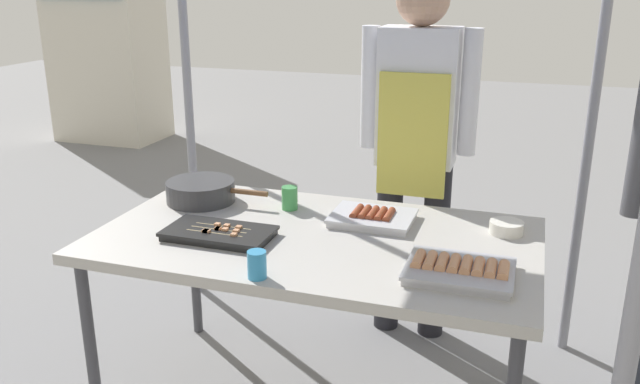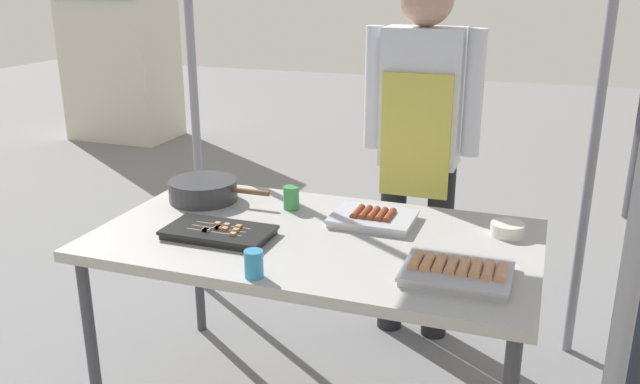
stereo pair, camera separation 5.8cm
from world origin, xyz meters
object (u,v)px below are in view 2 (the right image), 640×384
stall_table (315,248)px  tray_grilled_sausages (457,271)px  cooking_wok (204,189)px  neighbor_stall_left (119,40)px  condiment_bowl (508,229)px  drink_cup_by_wok (291,198)px  vendor_woman (420,131)px  tray_pork_links (373,218)px  drink_cup_near_edge (254,264)px  tray_meat_skewers (219,232)px

stall_table → tray_grilled_sausages: bearing=-18.9°
cooking_wok → neighbor_stall_left: 4.57m
condiment_bowl → drink_cup_by_wok: size_ratio=1.31×
drink_cup_by_wok → cooking_wok: bearing=-176.2°
cooking_wok → vendor_woman: size_ratio=0.27×
tray_pork_links → drink_cup_near_edge: bearing=-110.9°
cooking_wok → condiment_bowl: 1.24m
tray_grilled_sausages → cooking_wok: bearing=160.7°
condiment_bowl → vendor_woman: (-0.43, 0.49, 0.23)m
tray_pork_links → drink_cup_near_edge: size_ratio=3.50×
tray_meat_skewers → tray_pork_links: (0.49, 0.33, 0.00)m
drink_cup_by_wok → tray_meat_skewers: bearing=-110.0°
tray_pork_links → neighbor_stall_left: bearing=136.4°
tray_grilled_sausages → drink_cup_by_wok: bearing=150.3°
tray_meat_skewers → cooking_wok: cooking_wok is taller
tray_grilled_sausages → vendor_woman: bearing=108.9°
tray_grilled_sausages → neighbor_stall_left: 5.63m
tray_pork_links → tray_meat_skewers: bearing=-146.2°
stall_table → drink_cup_near_edge: size_ratio=17.83×
tray_meat_skewers → stall_table: bearing=22.8°
stall_table → tray_meat_skewers: tray_meat_skewers is taller
tray_grilled_sausages → neighbor_stall_left: size_ratio=0.17×
tray_grilled_sausages → condiment_bowl: bearing=74.2°
tray_meat_skewers → drink_cup_near_edge: size_ratio=4.35×
vendor_woman → tray_grilled_sausages: bearing=108.9°
stall_table → condiment_bowl: (0.66, 0.24, 0.08)m
cooking_wok → drink_cup_near_edge: (0.52, -0.60, -0.00)m
tray_meat_skewers → drink_cup_near_edge: bearing=-44.8°
cooking_wok → condiment_bowl: bearing=1.3°
tray_meat_skewers → vendor_woman: bearing=57.4°
drink_cup_near_edge → vendor_woman: 1.18m
stall_table → tray_pork_links: tray_pork_links is taller
drink_cup_by_wok → drink_cup_near_edge: bearing=-78.3°
drink_cup_by_wok → vendor_woman: (0.42, 0.50, 0.20)m
tray_pork_links → drink_cup_near_edge: drink_cup_near_edge is taller
vendor_woman → cooking_wok: bearing=33.0°
stall_table → drink_cup_by_wok: bearing=129.3°
tray_meat_skewers → drink_cup_near_edge: 0.37m
condiment_bowl → neighbor_stall_left: 5.43m
drink_cup_by_wok → condiment_bowl: bearing=0.2°
tray_pork_links → tray_grilled_sausages: bearing=-45.1°
tray_pork_links → drink_cup_near_edge: 0.63m
tray_meat_skewers → neighbor_stall_left: 5.00m
tray_pork_links → condiment_bowl: (0.50, 0.04, 0.00)m
tray_pork_links → condiment_bowl: tray_pork_links is taller
vendor_woman → condiment_bowl: bearing=131.3°
drink_cup_near_edge → tray_grilled_sausages: bearing=19.3°
vendor_woman → drink_cup_near_edge: bearing=75.6°
tray_grilled_sausages → tray_meat_skewers: tray_grilled_sausages is taller
tray_grilled_sausages → drink_cup_by_wok: 0.84m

